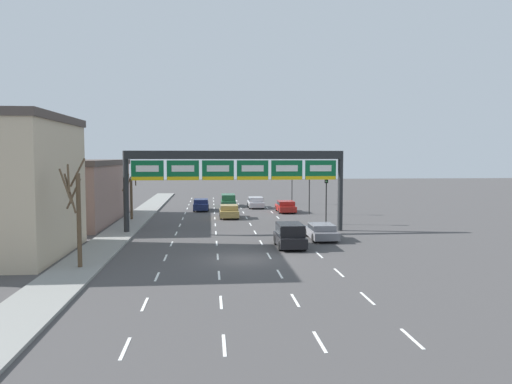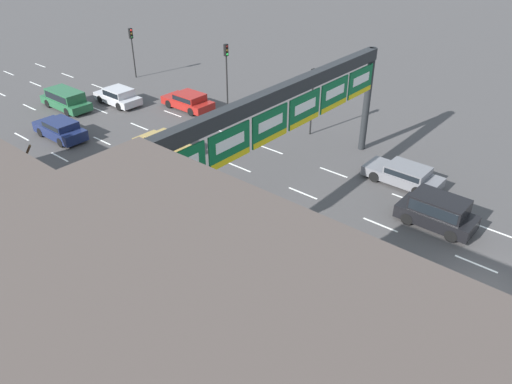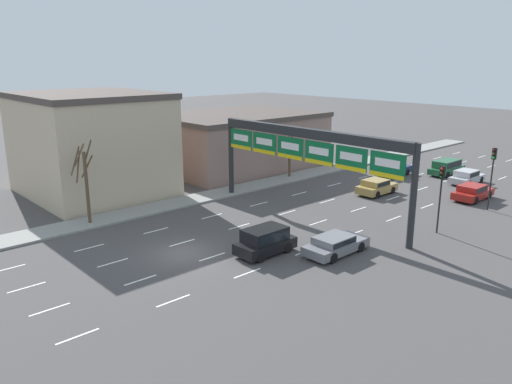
# 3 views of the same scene
# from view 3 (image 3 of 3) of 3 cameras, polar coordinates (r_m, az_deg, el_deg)

# --- Properties ---
(ground_plane) EXTENTS (220.00, 220.00, 0.00)m
(ground_plane) POSITION_cam_3_polar(r_m,az_deg,el_deg) (32.02, -8.27, -6.98)
(ground_plane) COLOR #474444
(sidewalk_left) EXTENTS (2.80, 110.00, 0.15)m
(sidewalk_left) POSITION_cam_3_polar(r_m,az_deg,el_deg) (39.95, -16.10, -2.83)
(sidewalk_left) COLOR gray
(sidewalk_left) RESTS_ON ground_plane
(lane_dashes) EXTENTS (10.02, 67.00, 0.01)m
(lane_dashes) POSITION_cam_3_polar(r_m,az_deg,el_deg) (40.62, 7.67, -2.16)
(lane_dashes) COLOR white
(lane_dashes) RESTS_ON ground_plane
(sign_gantry) EXTENTS (18.55, 0.70, 6.88)m
(sign_gantry) POSITION_cam_3_polar(r_m,az_deg,el_deg) (37.72, 5.83, 5.34)
(sign_gantry) COLOR #232628
(sign_gantry) RESTS_ON ground_plane
(building_near) EXTENTS (13.19, 11.03, 9.05)m
(building_near) POSITION_cam_3_polar(r_m,az_deg,el_deg) (47.27, -18.33, 5.28)
(building_near) COLOR #C6B293
(building_near) RESTS_ON ground_plane
(building_far) EXTENTS (12.90, 17.86, 6.06)m
(building_far) POSITION_cam_3_polar(r_m,az_deg,el_deg) (56.36, -2.17, 5.95)
(building_far) COLOR gray
(building_far) RESTS_ON ground_plane
(car_gold) EXTENTS (1.96, 4.00, 1.38)m
(car_gold) POSITION_cam_3_polar(r_m,az_deg,el_deg) (46.36, 13.58, 0.64)
(car_gold) COLOR #A88947
(car_gold) RESTS_ON ground_plane
(car_silver) EXTENTS (1.86, 4.19, 1.37)m
(car_silver) POSITION_cam_3_polar(r_m,az_deg,el_deg) (53.08, 22.95, 1.66)
(car_silver) COLOR #B7B7BC
(car_silver) RESTS_ON ground_plane
(car_navy) EXTENTS (1.80, 4.38, 1.38)m
(car_navy) POSITION_cam_3_polar(r_m,az_deg,el_deg) (54.10, 15.44, 2.55)
(car_navy) COLOR #19234C
(car_navy) RESTS_ON ground_plane
(car_red) EXTENTS (1.95, 4.37, 1.32)m
(car_red) POSITION_cam_3_polar(r_m,az_deg,el_deg) (47.29, 23.51, 0.05)
(car_red) COLOR maroon
(car_red) RESTS_ON ground_plane
(car_grey) EXTENTS (1.94, 4.56, 1.21)m
(car_grey) POSITION_cam_3_polar(r_m,az_deg,el_deg) (31.83, 9.04, -5.87)
(car_grey) COLOR slate
(car_grey) RESTS_ON ground_plane
(suv_green) EXTENTS (1.85, 4.75, 1.55)m
(suv_green) POSITION_cam_3_polar(r_m,az_deg,el_deg) (56.55, 20.96, 2.76)
(suv_green) COLOR #235B38
(suv_green) RESTS_ON ground_plane
(suv_black) EXTENTS (1.89, 3.93, 1.70)m
(suv_black) POSITION_cam_3_polar(r_m,az_deg,el_deg) (31.36, 1.05, -5.46)
(suv_black) COLOR black
(suv_black) RESTS_ON ground_plane
(traffic_light_near_gantry) EXTENTS (0.30, 0.35, 5.09)m
(traffic_light_near_gantry) POSITION_cam_3_polar(r_m,az_deg,el_deg) (43.85, 25.43, 2.64)
(traffic_light_near_gantry) COLOR black
(traffic_light_near_gantry) RESTS_ON ground_plane
(traffic_light_far_end) EXTENTS (0.30, 0.35, 4.79)m
(traffic_light_far_end) POSITION_cam_3_polar(r_m,az_deg,el_deg) (36.63, 20.39, 0.65)
(traffic_light_far_end) COLOR black
(traffic_light_far_end) RESTS_ON ground_plane
(tree_bare_closest) EXTENTS (1.36, 1.40, 4.53)m
(tree_bare_closest) POSITION_cam_3_polar(r_m,az_deg,el_deg) (51.14, 3.84, 4.43)
(tree_bare_closest) COLOR brown
(tree_bare_closest) RESTS_ON sidewalk_left
(tree_bare_second) EXTENTS (1.42, 1.78, 6.17)m
(tree_bare_second) POSITION_cam_3_polar(r_m,az_deg,el_deg) (38.28, -18.93, 1.28)
(tree_bare_second) COLOR brown
(tree_bare_second) RESTS_ON sidewalk_left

